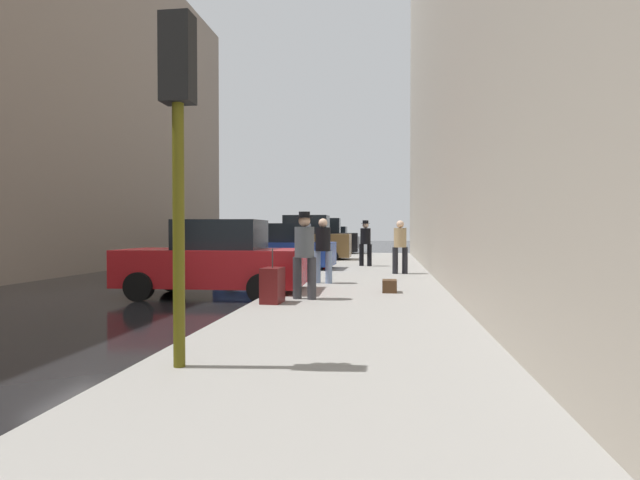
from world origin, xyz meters
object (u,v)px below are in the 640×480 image
duffel_bag (390,286)px  pedestrian_with_fedora (365,241)px  pedestrian_in_jeans (323,247)px  parked_blue_sedan (278,249)px  traffic_light (178,112)px  pedestrian_with_beanie (304,251)px  rolling_suitcase (273,285)px  pedestrian_in_tan_coat (400,244)px  parked_silver_sedan (331,240)px  parked_black_suv (320,239)px  fire_hydrant (326,259)px  parked_red_hatchback (215,260)px  parked_bronze_suv (304,241)px

duffel_bag → pedestrian_with_fedora: bearing=96.2°
pedestrian_in_jeans → parked_blue_sedan: bearing=115.3°
traffic_light → pedestrian_with_beanie: (0.46, 5.11, -1.62)m
rolling_suitcase → duffel_bag: size_ratio=2.36×
parked_blue_sedan → pedestrian_in_tan_coat: (4.39, -1.71, 0.26)m
parked_silver_sedan → pedestrian_with_fedora: (3.15, -16.17, 0.29)m
parked_black_suv → pedestrian_with_beanie: bearing=-83.3°
pedestrian_with_beanie → rolling_suitcase: size_ratio=1.71×
parked_blue_sedan → pedestrian_with_fedora: bearing=26.3°
fire_hydrant → parked_red_hatchback: bearing=-105.5°
parked_bronze_suv → pedestrian_in_tan_coat: size_ratio=2.70×
parked_silver_sedan → parked_bronze_suv: bearing=-90.0°
parked_red_hatchback → pedestrian_in_jeans: 2.97m
parked_silver_sedan → pedestrian_in_tan_coat: bearing=-77.3°
parked_black_suv → pedestrian_with_beanie: 19.83m
pedestrian_with_fedora → rolling_suitcase: size_ratio=1.71×
traffic_light → pedestrian_in_jeans: bearing=86.9°
pedestrian_with_beanie → rolling_suitcase: 1.03m
pedestrian_with_fedora → parked_bronze_suv: bearing=127.0°
parked_silver_sedan → pedestrian_with_beanie: 25.73m
parked_bronze_suv → traffic_light: size_ratio=1.28×
parked_red_hatchback → pedestrian_with_fedora: size_ratio=2.39×
parked_silver_sedan → pedestrian_in_jeans: 22.70m
traffic_light → pedestrian_in_jeans: 8.33m
pedestrian_in_jeans → rolling_suitcase: pedestrian_in_jeans is taller
parked_red_hatchback → rolling_suitcase: bearing=-45.1°
fire_hydrant → pedestrian_with_fedora: 2.30m
fire_hydrant → parked_blue_sedan: bearing=173.8°
fire_hydrant → rolling_suitcase: rolling_suitcase is taller
parked_black_suv → duffel_bag: bearing=-77.6°
parked_black_suv → pedestrian_in_tan_coat: 14.20m
parked_red_hatchback → pedestrian_with_fedora: (3.15, 8.27, 0.29)m
fire_hydrant → traffic_light: 13.01m
parked_black_suv → traffic_light: (1.85, -24.80, 1.73)m
parked_blue_sedan → pedestrian_in_tan_coat: 4.72m
pedestrian_with_beanie → fire_hydrant: bearing=93.8°
parked_silver_sedan → pedestrian_in_tan_coat: (4.39, -19.43, 0.26)m
parked_blue_sedan → parked_bronze_suv: bearing=90.0°
pedestrian_in_jeans → duffel_bag: (1.73, -1.70, -0.81)m
pedestrian_with_beanie → parked_silver_sedan: bearing=95.2°
fire_hydrant → pedestrian_with_beanie: pedestrian_with_beanie is taller
pedestrian_in_jeans → rolling_suitcase: size_ratio=1.64×
duffel_bag → traffic_light: bearing=-108.7°
parked_blue_sedan → pedestrian_in_jeans: 5.38m
parked_red_hatchback → traffic_light: 6.83m
pedestrian_with_fedora → rolling_suitcase: (-1.36, -10.06, -0.65)m
parked_black_suv → duffel_bag: (4.03, -18.35, -0.74)m
fire_hydrant → traffic_light: bearing=-89.8°
parked_bronze_suv → traffic_light: bearing=-84.3°
parked_bronze_suv → parked_black_suv: 6.07m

